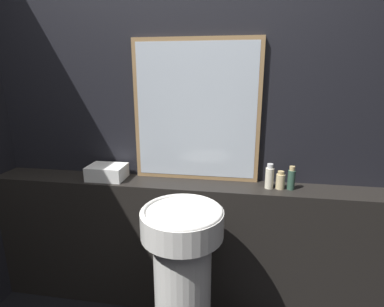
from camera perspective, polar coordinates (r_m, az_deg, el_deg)
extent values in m
cube|color=black|center=(1.95, -1.48, 5.87)|extent=(8.00, 0.06, 2.50)
cube|color=black|center=(2.10, -2.11, -17.01)|extent=(2.51, 0.24, 0.89)
cylinder|color=silver|center=(1.79, -1.76, -26.03)|extent=(0.30, 0.30, 0.78)
cylinder|color=silver|center=(1.53, -1.90, -13.12)|extent=(0.42, 0.42, 0.13)
torus|color=silver|center=(1.50, -1.92, -10.91)|extent=(0.41, 0.41, 0.02)
cube|color=#937047|center=(1.88, 0.79, 7.98)|extent=(0.79, 0.03, 0.88)
cube|color=#B2BCC6|center=(1.87, 0.75, 7.94)|extent=(0.74, 0.02, 0.83)
cube|color=white|center=(2.04, -15.87, -3.42)|extent=(0.24, 0.18, 0.09)
cylinder|color=beige|center=(1.86, 14.52, -4.58)|extent=(0.05, 0.05, 0.12)
cylinder|color=silver|center=(1.84, 14.68, -2.34)|extent=(0.04, 0.04, 0.03)
cylinder|color=#C6B284|center=(1.87, 16.47, -5.14)|extent=(0.05, 0.05, 0.09)
cylinder|color=tan|center=(1.85, 16.59, -3.54)|extent=(0.04, 0.04, 0.02)
cylinder|color=#2D4C3D|center=(1.88, 18.38, -4.80)|extent=(0.04, 0.04, 0.12)
cylinder|color=tan|center=(1.86, 18.56, -2.71)|extent=(0.03, 0.03, 0.03)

